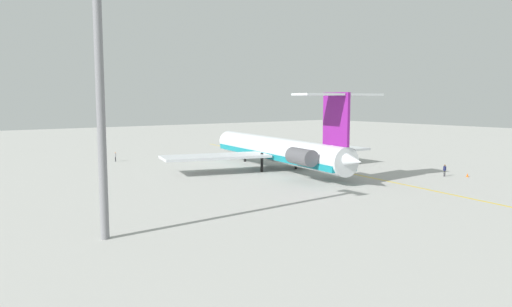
{
  "coord_description": "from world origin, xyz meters",
  "views": [
    {
      "loc": [
        -61.42,
        60.42,
        11.45
      ],
      "look_at": [
        0.25,
        14.94,
        2.93
      ],
      "focal_mm": 33.81,
      "sensor_mm": 36.0,
      "label": 1
    }
  ],
  "objects_px": {
    "main_jetliner": "(279,150)",
    "light_mast": "(100,93)",
    "ground_crew_near_nose": "(328,149)",
    "ground_crew_near_tail": "(115,155)",
    "ground_crew_portside": "(445,169)",
    "safety_cone_nose": "(467,175)"
  },
  "relations": [
    {
      "from": "safety_cone_nose",
      "to": "ground_crew_near_nose",
      "type": "bearing_deg",
      "value": -8.63
    },
    {
      "from": "ground_crew_near_tail",
      "to": "ground_crew_portside",
      "type": "bearing_deg",
      "value": 119.35
    },
    {
      "from": "main_jetliner",
      "to": "light_mast",
      "type": "bearing_deg",
      "value": 130.0
    },
    {
      "from": "ground_crew_near_nose",
      "to": "light_mast",
      "type": "distance_m",
      "value": 70.02
    },
    {
      "from": "ground_crew_near_tail",
      "to": "safety_cone_nose",
      "type": "relative_size",
      "value": 3.28
    },
    {
      "from": "safety_cone_nose",
      "to": "light_mast",
      "type": "distance_m",
      "value": 55.94
    },
    {
      "from": "main_jetliner",
      "to": "light_mast",
      "type": "xyz_separation_m",
      "value": [
        -21.77,
        36.28,
        8.65
      ]
    },
    {
      "from": "main_jetliner",
      "to": "ground_crew_near_tail",
      "type": "xyz_separation_m",
      "value": [
        27.09,
        17.41,
        -2.26
      ]
    },
    {
      "from": "main_jetliner",
      "to": "safety_cone_nose",
      "type": "relative_size",
      "value": 77.61
    },
    {
      "from": "main_jetliner",
      "to": "ground_crew_portside",
      "type": "distance_m",
      "value": 25.5
    },
    {
      "from": "ground_crew_portside",
      "to": "safety_cone_nose",
      "type": "distance_m",
      "value": 3.4
    },
    {
      "from": "safety_cone_nose",
      "to": "light_mast",
      "type": "height_order",
      "value": "light_mast"
    },
    {
      "from": "light_mast",
      "to": "ground_crew_near_nose",
      "type": "bearing_deg",
      "value": -60.1
    },
    {
      "from": "main_jetliner",
      "to": "ground_crew_near_nose",
      "type": "height_order",
      "value": "main_jetliner"
    },
    {
      "from": "ground_crew_near_nose",
      "to": "ground_crew_near_tail",
      "type": "xyz_separation_m",
      "value": [
        14.38,
        41.08,
        0.0
      ]
    },
    {
      "from": "safety_cone_nose",
      "to": "light_mast",
      "type": "xyz_separation_m",
      "value": [
        0.21,
        54.69,
        11.77
      ]
    },
    {
      "from": "main_jetliner",
      "to": "light_mast",
      "type": "distance_m",
      "value": 43.18
    },
    {
      "from": "ground_crew_portside",
      "to": "safety_cone_nose",
      "type": "xyz_separation_m",
      "value": [
        -2.29,
        -2.36,
        -0.88
      ]
    },
    {
      "from": "light_mast",
      "to": "ground_crew_near_tail",
      "type": "bearing_deg",
      "value": -21.12
    },
    {
      "from": "ground_crew_near_tail",
      "to": "ground_crew_portside",
      "type": "relative_size",
      "value": 0.99
    },
    {
      "from": "main_jetliner",
      "to": "light_mast",
      "type": "height_order",
      "value": "light_mast"
    },
    {
      "from": "main_jetliner",
      "to": "ground_crew_portside",
      "type": "relative_size",
      "value": 23.36
    }
  ]
}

